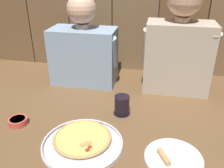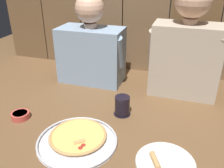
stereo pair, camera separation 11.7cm
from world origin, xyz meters
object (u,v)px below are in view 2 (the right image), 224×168
pizza_tray (78,139)px  dinner_plate (165,163)px  dipping_bowl (20,115)px  drinking_glass (122,106)px  diner_right (187,44)px  diner_left (91,45)px

pizza_tray → dinner_plate: dinner_plate is taller
pizza_tray → dipping_bowl: (-0.35, 0.07, 0.01)m
pizza_tray → drinking_glass: bearing=63.7°
drinking_glass → diner_right: 0.51m
dipping_bowl → diner_right: diner_right is taller
pizza_tray → diner_left: bearing=105.7°
drinking_glass → diner_left: size_ratio=0.18×
dinner_plate → diner_left: size_ratio=0.41×
diner_left → diner_right: 0.58m
diner_left → diner_right: size_ratio=0.87×
diner_left → diner_right: bearing=0.0°
pizza_tray → diner_right: 0.79m
drinking_glass → diner_right: diner_right is taller
dinner_plate → diner_right: bearing=87.9°
diner_right → pizza_tray: bearing=-123.9°
drinking_glass → dinner_plate: bearing=-49.4°
dipping_bowl → diner_right: size_ratio=0.14×
dinner_plate → diner_right: diner_right is taller
pizza_tray → diner_right: (0.41, 0.61, 0.30)m
dinner_plate → dipping_bowl: dinner_plate is taller
diner_left → dipping_bowl: bearing=-108.7°
diner_right → diner_left: bearing=-180.0°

